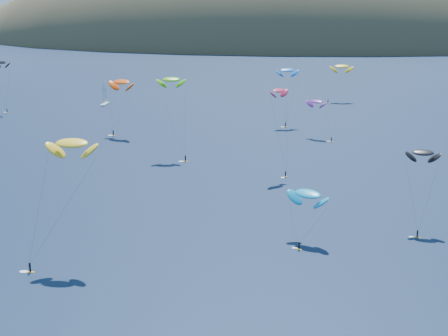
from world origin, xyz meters
TOP-DOWN VIEW (x-y plane):
  - island at (39.40, 562.36)m, footprint 730.00×300.00m
  - sailboat at (-54.34, 204.89)m, footprint 8.74×7.59m
  - kitesurfer_1 at (-31.91, 151.23)m, footprint 11.65×9.17m
  - kitesurfer_2 at (-14.32, 46.29)m, footprint 12.43×11.86m
  - kitesurfer_3 at (-9.00, 124.78)m, footprint 10.76×11.53m
  - kitesurfer_4 at (27.14, 173.65)m, footprint 9.50×9.52m
  - kitesurfer_5 at (31.75, 59.05)m, footprint 10.13×11.05m
  - kitesurfer_6 at (37.72, 154.17)m, footprint 10.04×12.22m
  - kitesurfer_7 at (57.07, 69.61)m, footprint 7.59×10.55m
  - kitesurfer_9 at (24.69, 107.46)m, footprint 6.72×8.54m
  - kitesurfer_11 at (52.45, 227.50)m, footprint 12.07×11.39m
  - kitesurfer_12 at (-92.65, 187.46)m, footprint 8.30×6.52m

SIDE VIEW (x-z plane):
  - island at x=39.40m, z-range -115.74..94.26m
  - sailboat at x=-54.34m, z-range -4.56..6.40m
  - kitesurfer_5 at x=31.75m, z-range 3.72..16.34m
  - kitesurfer_6 at x=37.72m, z-range 5.21..19.87m
  - kitesurfer_11 at x=52.45m, z-range 6.53..25.37m
  - kitesurfer_7 at x=57.07m, z-range 7.40..26.32m
  - kitesurfer_1 at x=-31.91m, z-range 7.97..29.88m
  - kitesurfer_12 at x=-92.65m, z-range 9.31..32.29m
  - kitesurfer_4 at x=27.14m, z-range 9.24..32.66m
  - kitesurfer_2 at x=-14.32m, z-range 10.18..36.12m
  - kitesurfer_9 at x=24.69m, z-range 10.97..36.79m
  - kitesurfer_3 at x=-9.00m, z-range 10.78..37.22m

